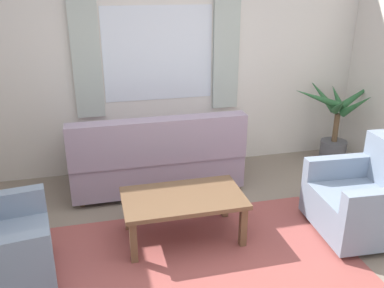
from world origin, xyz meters
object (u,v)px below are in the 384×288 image
at_px(coffee_table, 183,202).
at_px(armchair_right, 367,199).
at_px(potted_plant, 335,126).
at_px(couch, 156,159).

bearing_deg(coffee_table, armchair_right, -10.49).
bearing_deg(potted_plant, armchair_right, -111.40).
height_order(armchair_right, potted_plant, potted_plant).
distance_m(couch, coffee_table, 1.07).
bearing_deg(potted_plant, coffee_table, -151.81).
height_order(coffee_table, potted_plant, potted_plant).
bearing_deg(armchair_right, couch, -124.61).
relative_size(coffee_table, potted_plant, 0.81).
xyz_separation_m(couch, armchair_right, (1.77, -1.38, -0.01)).
bearing_deg(coffee_table, couch, 94.06).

